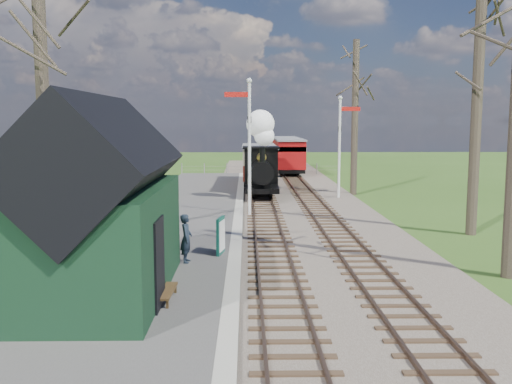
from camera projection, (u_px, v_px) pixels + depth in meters
ground at (295, 373)px, 9.90m from camera, size 140.00×140.00×0.00m
distant_hills at (263, 276)px, 75.80m from camera, size 114.40×48.00×22.02m
ballast_bed at (285, 199)px, 31.74m from camera, size 8.00×60.00×0.10m
track_near at (262, 198)px, 31.71m from camera, size 1.60×60.00×0.15m
track_far at (308, 198)px, 31.75m from camera, size 1.60×60.00×0.15m
platform at (183, 224)px, 23.71m from camera, size 5.00×44.00×0.20m
coping_strip at (238, 223)px, 23.75m from camera, size 0.40×44.00×0.21m
station_shed at (101, 209)px, 13.51m from camera, size 3.25×6.30×4.78m
semaphore_near at (248, 137)px, 25.31m from camera, size 1.22×0.24×6.22m
semaphore_far at (341, 139)px, 31.38m from camera, size 1.22×0.24×5.72m
bare_trees at (310, 95)px, 19.29m from camera, size 15.51×22.39×12.00m
fence_line at (261, 169)px, 45.55m from camera, size 12.60×0.08×1.00m
locomotive at (261, 160)px, 31.58m from camera, size 1.89×4.42×4.73m
coach at (259, 163)px, 37.67m from camera, size 2.21×7.57×2.32m
red_carriage_a at (290, 155)px, 45.40m from camera, size 2.24×5.54×2.35m
red_carriage_b at (285, 152)px, 50.86m from camera, size 2.24×5.54×2.35m
sign_board at (221, 236)px, 17.82m from camera, size 0.24×0.79×1.16m
bench at (161, 285)px, 13.22m from camera, size 0.43×1.36×0.77m
person at (186, 238)px, 16.75m from camera, size 0.35×0.53×1.44m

